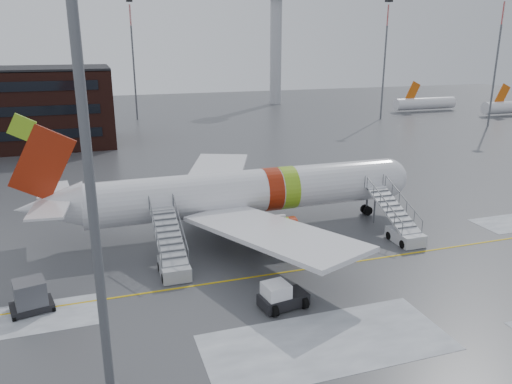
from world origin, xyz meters
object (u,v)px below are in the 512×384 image
object	(u,v)px
airstair_fwd	(401,228)
airstair_aft	(172,257)
light_mast_near	(81,93)
pushback_tug	(281,296)
airliner	(239,193)
uld_container	(31,297)

from	to	relation	value
airstair_fwd	airstair_aft	distance (m)	19.40
airstair_aft	light_mast_near	world-z (taller)	light_mast_near
airstair_aft	pushback_tug	distance (m)	9.33
light_mast_near	airstair_aft	bearing A→B (deg)	67.98
airstair_fwd	airstair_aft	bearing A→B (deg)	180.00
airliner	uld_container	xyz separation A→B (m)	(-16.31, -9.43, -2.46)
airliner	light_mast_near	distance (m)	24.85
airstair_fwd	airstair_aft	world-z (taller)	same
airstair_aft	airliner	bearing A→B (deg)	42.97
airliner	airstair_aft	xyz separation A→B (m)	(-7.02, -6.54, -2.35)
airstair_fwd	light_mast_near	size ratio (longest dim) A/B	0.28
uld_container	pushback_tug	bearing A→B (deg)	-16.82
pushback_tug	light_mast_near	xyz separation A→B (m)	(-10.65, -4.91, 13.49)
airliner	light_mast_near	world-z (taller)	light_mast_near
airstair_fwd	light_mast_near	xyz separation A→B (m)	(-24.39, -12.33, 13.19)
airliner	pushback_tug	xyz separation A→B (m)	(-1.36, -13.95, -2.65)
airstair_aft	light_mast_near	bearing A→B (deg)	-112.02
airliner	pushback_tug	size ratio (longest dim) A/B	10.83
airstair_aft	pushback_tug	world-z (taller)	airstair_aft
airliner	airstair_fwd	size ratio (longest dim) A/B	4.55
airliner	airstair_aft	bearing A→B (deg)	-137.03
pushback_tug	airstair_aft	bearing A→B (deg)	127.35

